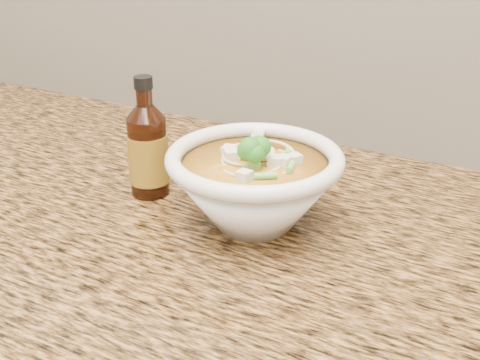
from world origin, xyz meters
The scene contains 3 objects.
counter_slab centered at (0.00, 1.68, 0.88)m, with size 4.00×0.68×0.04m, color #9F6D3A.
soup_bowl centered at (-0.01, 1.68, 0.95)m, with size 0.22×0.24×0.12m.
hot_sauce_bottle centered at (-0.18, 1.69, 0.96)m, with size 0.07×0.07×0.16m.
Camera 1 is at (0.29, 1.09, 1.27)m, focal length 45.00 mm.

